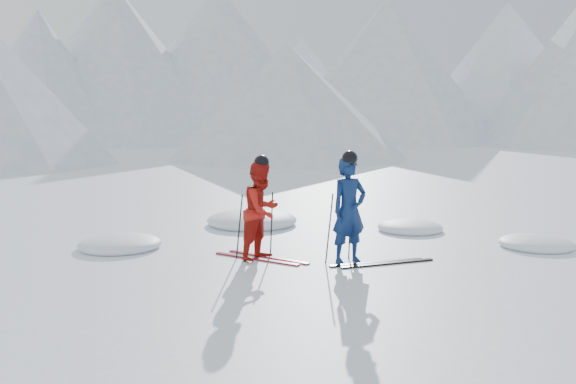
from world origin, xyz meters
TOP-DOWN VIEW (x-y plane):
  - ground at (0.00, 0.00)m, footprint 160.00×160.00m
  - mountain_range at (5.71, 35.31)m, footprint 106.15×62.94m
  - skier_blue at (-1.44, -0.73)m, footprint 0.69×0.50m
  - skier_red at (-2.49, 0.34)m, footprint 0.99×0.89m
  - pole_blue_left at (-1.74, -0.58)m, footprint 0.12×0.08m
  - pole_blue_right at (-1.19, -0.48)m, footprint 0.12×0.07m
  - pole_red_left at (-2.79, 0.59)m, footprint 0.11×0.09m
  - pole_red_right at (-2.19, 0.49)m, footprint 0.11×0.08m
  - ski_worn_left at (-2.61, 0.34)m, footprint 0.74×1.60m
  - ski_worn_right at (-2.37, 0.34)m, footprint 0.63×1.64m
  - ski_loose_a at (-1.10, -1.06)m, footprint 1.65×0.60m
  - ski_loose_b at (-1.00, -1.21)m, footprint 1.66×0.54m
  - snow_lumps at (-0.71, 1.96)m, footprint 7.88×6.84m

SIDE VIEW (x-z plane):
  - ground at x=0.00m, z-range 0.00..0.00m
  - snow_lumps at x=-0.71m, z-range -0.22..0.22m
  - ski_worn_left at x=-2.61m, z-range 0.00..0.03m
  - ski_worn_right at x=-2.37m, z-range 0.00..0.03m
  - ski_loose_a at x=-1.10m, z-range 0.00..0.03m
  - ski_loose_b at x=-1.00m, z-range 0.00..0.03m
  - pole_red_left at x=-2.79m, z-range 0.00..1.12m
  - pole_red_right at x=-2.19m, z-range 0.00..1.12m
  - pole_blue_left at x=-1.74m, z-range 0.00..1.18m
  - pole_blue_right at x=-1.19m, z-range 0.00..1.18m
  - skier_red at x=-2.49m, z-range 0.00..1.69m
  - skier_blue at x=-1.44m, z-range 0.00..1.78m
  - mountain_range at x=5.71m, z-range -1.04..14.49m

